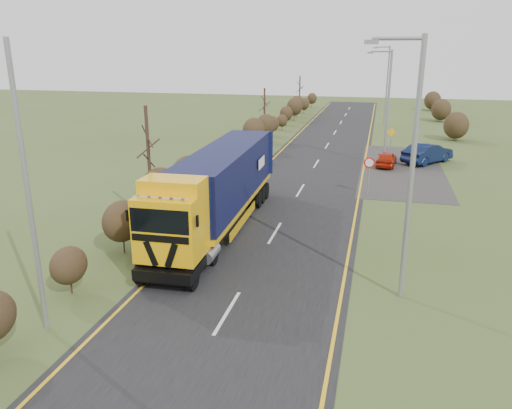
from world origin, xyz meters
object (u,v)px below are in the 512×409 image
object	(u,v)px
lorry	(219,186)
car_red_hatchback	(386,159)
car_blue_sedan	(428,153)
speed_sign	(369,169)
streetlight_near	(409,162)

from	to	relation	value
lorry	car_red_hatchback	size ratio (longest dim) A/B	4.22
lorry	car_blue_sedan	xyz separation A→B (m)	(11.30, 18.59, -1.49)
car_red_hatchback	speed_sign	size ratio (longest dim) A/B	1.43
car_blue_sedan	streetlight_near	xyz separation A→B (m)	(-2.82, -23.79, 4.24)
car_red_hatchback	speed_sign	bearing A→B (deg)	88.49
car_blue_sedan	streetlight_near	bearing A→B (deg)	121.17
streetlight_near	lorry	bearing A→B (deg)	148.49
lorry	speed_sign	bearing A→B (deg)	47.30
lorry	streetlight_near	distance (m)	10.33
speed_sign	lorry	bearing A→B (deg)	-131.00
streetlight_near	speed_sign	world-z (taller)	streetlight_near
car_red_hatchback	car_blue_sedan	world-z (taller)	car_blue_sedan
lorry	streetlight_near	size ratio (longest dim) A/B	1.58
lorry	car_red_hatchback	world-z (taller)	lorry
lorry	car_blue_sedan	world-z (taller)	lorry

